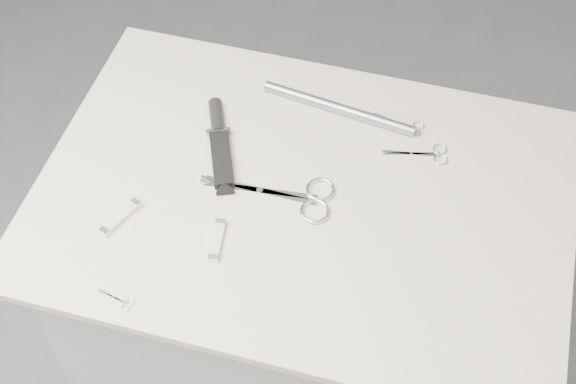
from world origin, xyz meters
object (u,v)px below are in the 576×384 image
(embroidery_scissors_a, at_px, (428,154))
(metal_rail, at_px, (339,108))
(tiny_scissors, at_px, (120,301))
(sheathed_knife, at_px, (219,140))
(large_shears, at_px, (297,197))
(pocket_knife_b, at_px, (217,240))
(plinth, at_px, (301,315))
(pocket_knife_a, at_px, (121,217))
(embroidery_scissors_b, at_px, (407,126))

(embroidery_scissors_a, relative_size, metal_rail, 0.40)
(tiny_scissors, bearing_deg, embroidery_scissors_a, 58.04)
(sheathed_knife, bearing_deg, large_shears, -140.10)
(pocket_knife_b, bearing_deg, tiny_scissors, 134.37)
(plinth, bearing_deg, tiny_scissors, -128.40)
(embroidery_scissors_a, distance_m, pocket_knife_a, 0.60)
(embroidery_scissors_a, relative_size, sheathed_knife, 0.59)
(large_shears, bearing_deg, tiny_scissors, -131.17)
(embroidery_scissors_b, distance_m, pocket_knife_a, 0.59)
(embroidery_scissors_b, distance_m, pocket_knife_b, 0.46)
(large_shears, bearing_deg, pocket_knife_a, -158.73)
(embroidery_scissors_a, bearing_deg, embroidery_scissors_b, 118.00)
(embroidery_scissors_a, distance_m, tiny_scissors, 0.65)
(tiny_scissors, height_order, pocket_knife_b, pocket_knife_b)
(embroidery_scissors_b, height_order, pocket_knife_a, pocket_knife_a)
(embroidery_scissors_a, xyz_separation_m, embroidery_scissors_b, (-0.05, 0.06, -0.00))
(tiny_scissors, bearing_deg, metal_rail, 76.40)
(tiny_scissors, distance_m, pocket_knife_a, 0.17)
(embroidery_scissors_a, xyz_separation_m, metal_rail, (-0.20, 0.07, 0.01))
(tiny_scissors, relative_size, metal_rail, 0.21)
(large_shears, height_order, embroidery_scissors_b, large_shears)
(tiny_scissors, distance_m, sheathed_knife, 0.39)
(plinth, height_order, metal_rail, metal_rail)
(plinth, relative_size, pocket_knife_b, 9.99)
(pocket_knife_a, relative_size, metal_rail, 0.28)
(embroidery_scissors_b, bearing_deg, pocket_knife_b, -117.05)
(plinth, relative_size, embroidery_scissors_a, 7.01)
(large_shears, bearing_deg, embroidery_scissors_b, 51.88)
(plinth, xyz_separation_m, embroidery_scissors_b, (0.16, 0.22, 0.47))
(pocket_knife_a, bearing_deg, sheathed_knife, -4.91)
(sheathed_knife, height_order, metal_rail, same)
(embroidery_scissors_b, height_order, pocket_knife_b, pocket_knife_b)
(sheathed_knife, distance_m, metal_rail, 0.25)
(large_shears, distance_m, embroidery_scissors_a, 0.28)
(embroidery_scissors_b, bearing_deg, metal_rail, -170.75)
(pocket_knife_b, distance_m, metal_rail, 0.39)
(tiny_scissors, bearing_deg, pocket_knife_b, 65.26)
(large_shears, distance_m, tiny_scissors, 0.37)
(sheathed_knife, height_order, pocket_knife_b, sheathed_knife)
(sheathed_knife, xyz_separation_m, metal_rail, (0.21, 0.14, 0.00))
(embroidery_scissors_a, bearing_deg, sheathed_knife, 178.39)
(metal_rail, bearing_deg, embroidery_scissors_b, -0.84)
(embroidery_scissors_b, height_order, tiny_scissors, same)
(embroidery_scissors_b, xyz_separation_m, metal_rail, (-0.14, 0.00, 0.01))
(large_shears, bearing_deg, plinth, 49.79)
(embroidery_scissors_b, relative_size, tiny_scissors, 1.60)
(tiny_scissors, height_order, sheathed_knife, sheathed_knife)
(plinth, height_order, pocket_knife_a, pocket_knife_a)
(sheathed_knife, bearing_deg, embroidery_scissors_a, -102.35)
(embroidery_scissors_a, xyz_separation_m, tiny_scissors, (-0.45, -0.46, -0.00))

